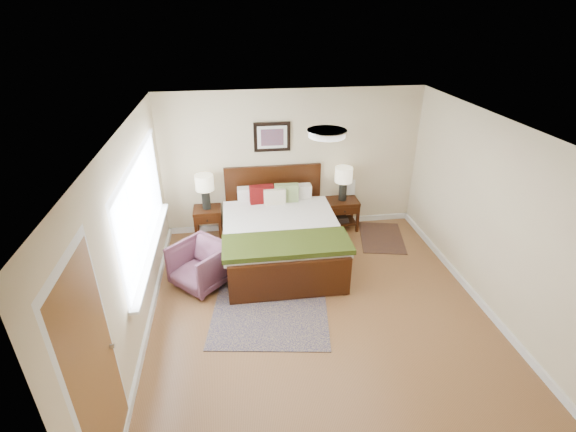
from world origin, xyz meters
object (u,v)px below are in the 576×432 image
(nightstand_left, at_px, (208,215))
(nightstand_right, at_px, (342,211))
(armchair, at_px, (200,265))
(lamp_right, at_px, (344,178))
(bed, at_px, (280,228))
(lamp_left, at_px, (205,186))
(rug_persian, at_px, (271,295))

(nightstand_left, xyz_separation_m, nightstand_right, (2.40, 0.01, -0.08))
(armchair, bearing_deg, lamp_right, 74.77)
(armchair, bearing_deg, bed, 69.05)
(bed, xyz_separation_m, lamp_left, (-1.17, 0.86, 0.43))
(nightstand_right, distance_m, lamp_right, 0.63)
(nightstand_left, bearing_deg, lamp_right, 0.48)
(nightstand_left, distance_m, lamp_right, 2.46)
(bed, distance_m, lamp_left, 1.52)
(nightstand_left, distance_m, lamp_left, 0.54)
(lamp_left, xyz_separation_m, armchair, (-0.07, -1.42, -0.65))
(nightstand_left, distance_m, armchair, 1.40)
(bed, height_order, nightstand_left, bed)
(nightstand_left, relative_size, rug_persian, 0.26)
(bed, distance_m, armchair, 1.38)
(nightstand_right, relative_size, lamp_left, 0.94)
(nightstand_left, xyz_separation_m, rug_persian, (0.92, -1.82, -0.43))
(bed, height_order, rug_persian, bed)
(lamp_right, bearing_deg, nightstand_right, -90.00)
(nightstand_right, xyz_separation_m, lamp_right, (-0.00, 0.01, 0.63))
(armchair, relative_size, rug_persian, 0.34)
(lamp_left, distance_m, armchair, 1.56)
(bed, height_order, armchair, bed)
(lamp_left, relative_size, lamp_right, 1.00)
(lamp_left, xyz_separation_m, lamp_right, (2.40, 0.00, 0.01))
(bed, bearing_deg, rug_persian, -104.64)
(lamp_right, bearing_deg, lamp_left, 180.00)
(nightstand_left, xyz_separation_m, armchair, (-0.07, -1.40, -0.11))
(lamp_left, distance_m, rug_persian, 2.27)
(bed, bearing_deg, lamp_right, 35.01)
(nightstand_right, bearing_deg, nightstand_left, -179.86)
(bed, relative_size, nightstand_right, 3.87)
(nightstand_left, bearing_deg, armchair, -92.84)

